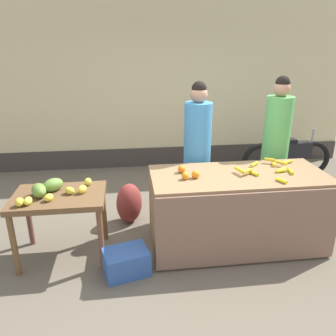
# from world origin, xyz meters

# --- Properties ---
(ground_plane) EXTENTS (24.00, 24.00, 0.00)m
(ground_plane) POSITION_xyz_m (0.00, 0.00, 0.00)
(ground_plane) COLOR #665B4C
(market_wall_back) EXTENTS (7.02, 0.23, 3.32)m
(market_wall_back) POSITION_xyz_m (0.00, 2.90, 1.63)
(market_wall_back) COLOR beige
(market_wall_back) RESTS_ON ground
(fruit_stall_counter) EXTENTS (1.93, 0.86, 0.88)m
(fruit_stall_counter) POSITION_xyz_m (0.49, -0.01, 0.44)
(fruit_stall_counter) COLOR olive
(fruit_stall_counter) RESTS_ON ground
(side_table_wooden) EXTENTS (0.95, 0.65, 0.74)m
(side_table_wooden) POSITION_xyz_m (-1.45, 0.00, 0.63)
(side_table_wooden) COLOR brown
(side_table_wooden) RESTS_ON ground
(banana_bunch_pile) EXTENTS (0.79, 0.67, 0.07)m
(banana_bunch_pile) POSITION_xyz_m (0.86, 0.06, 0.90)
(banana_bunch_pile) COLOR yellow
(banana_bunch_pile) RESTS_ON fruit_stall_counter
(orange_pile) EXTENTS (0.20, 0.28, 0.09)m
(orange_pile) POSITION_xyz_m (-0.09, -0.01, 0.92)
(orange_pile) COLOR orange
(orange_pile) RESTS_ON fruit_stall_counter
(mango_papaya_pile) EXTENTS (0.69, 0.54, 0.14)m
(mango_papaya_pile) POSITION_xyz_m (-1.53, 0.01, 0.80)
(mango_papaya_pile) COLOR yellow
(mango_papaya_pile) RESTS_ON side_table_wooden
(vendor_woman_blue_shirt) EXTENTS (0.34, 0.34, 1.81)m
(vendor_woman_blue_shirt) POSITION_xyz_m (0.16, 0.66, 0.91)
(vendor_woman_blue_shirt) COLOR #33333D
(vendor_woman_blue_shirt) RESTS_ON ground
(vendor_woman_green_shirt) EXTENTS (0.34, 0.34, 1.85)m
(vendor_woman_green_shirt) POSITION_xyz_m (1.22, 0.72, 0.94)
(vendor_woman_green_shirt) COLOR #33333D
(vendor_woman_green_shirt) RESTS_ON ground
(parked_motorcycle) EXTENTS (1.60, 0.18, 0.88)m
(parked_motorcycle) POSITION_xyz_m (2.01, 1.87, 0.40)
(parked_motorcycle) COLOR black
(parked_motorcycle) RESTS_ON ground
(produce_crate) EXTENTS (0.51, 0.42, 0.26)m
(produce_crate) POSITION_xyz_m (-0.78, -0.39, 0.13)
(produce_crate) COLOR #3359A5
(produce_crate) RESTS_ON ground
(produce_sack) EXTENTS (0.47, 0.47, 0.54)m
(produce_sack) POSITION_xyz_m (-0.73, 0.66, 0.27)
(produce_sack) COLOR maroon
(produce_sack) RESTS_ON ground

